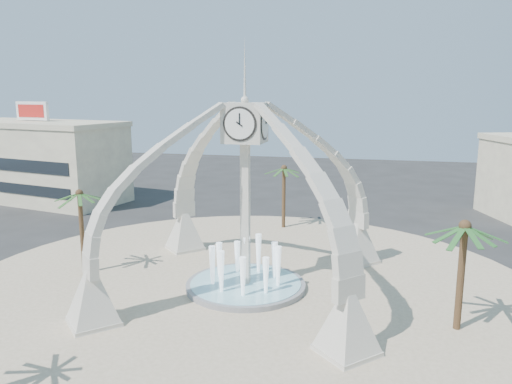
% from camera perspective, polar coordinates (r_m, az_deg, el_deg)
% --- Properties ---
extents(ground, '(140.00, 140.00, 0.00)m').
position_cam_1_polar(ground, '(34.09, -1.19, -10.97)').
color(ground, '#282828').
rests_on(ground, ground).
extents(plaza, '(40.00, 40.00, 0.06)m').
position_cam_1_polar(plaza, '(34.07, -1.19, -10.92)').
color(plaza, beige).
rests_on(plaza, ground).
extents(clock_tower, '(17.94, 17.94, 16.30)m').
position_cam_1_polar(clock_tower, '(32.20, -1.24, -0.21)').
color(clock_tower, beige).
rests_on(clock_tower, ground).
extents(fountain, '(8.00, 8.00, 3.62)m').
position_cam_1_polar(fountain, '(33.98, -1.19, -10.52)').
color(fountain, gray).
rests_on(fountain, ground).
extents(building_nw, '(23.75, 13.73, 11.90)m').
position_cam_1_polar(building_nw, '(66.49, -23.78, 3.33)').
color(building_nw, beige).
rests_on(building_nw, ground).
extents(palm_east, '(4.18, 4.18, 6.72)m').
position_cam_1_polar(palm_east, '(28.82, 22.77, -3.77)').
color(palm_east, brown).
rests_on(palm_east, ground).
extents(palm_west, '(4.22, 4.22, 6.60)m').
position_cam_1_polar(palm_west, '(37.25, -19.54, -0.29)').
color(palm_west, brown).
rests_on(palm_west, ground).
extents(palm_north, '(3.92, 3.92, 6.56)m').
position_cam_1_polar(palm_north, '(47.60, 3.22, 2.64)').
color(palm_north, brown).
rests_on(palm_north, ground).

